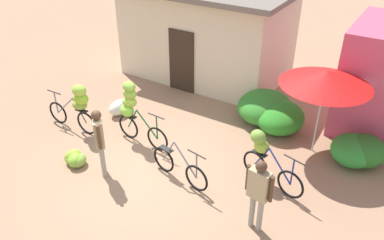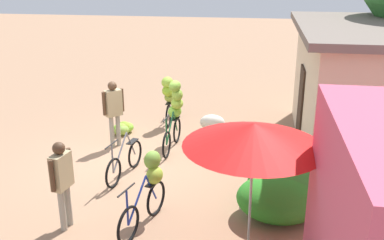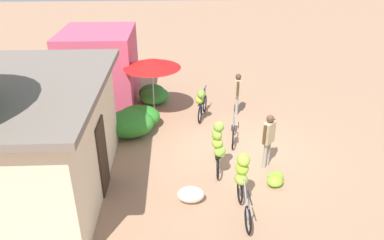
# 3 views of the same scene
# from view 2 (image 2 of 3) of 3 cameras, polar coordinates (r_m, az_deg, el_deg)

# --- Properties ---
(ground_plane) EXTENTS (60.00, 60.00, 0.00)m
(ground_plane) POSITION_cam_2_polar(r_m,az_deg,el_deg) (10.43, -7.53, -5.03)
(ground_plane) COLOR #9E7659
(building_low) EXTENTS (5.67, 3.75, 3.05)m
(building_low) POSITION_cam_2_polar(r_m,az_deg,el_deg) (11.25, 22.62, 3.80)
(building_low) COLOR beige
(building_low) RESTS_ON ground
(hedge_bush_front_left) EXTENTS (1.50, 1.64, 0.83)m
(hedge_bush_front_left) POSITION_cam_2_polar(r_m,az_deg,el_deg) (8.54, 12.84, -8.12)
(hedge_bush_front_left) COLOR #318129
(hedge_bush_front_left) RESTS_ON ground
(hedge_bush_front_right) EXTENTS (1.24, 1.49, 0.76)m
(hedge_bush_front_right) POSITION_cam_2_polar(r_m,az_deg,el_deg) (8.04, 11.23, -10.15)
(hedge_bush_front_right) COLOR #2C8725
(hedge_bush_front_right) RESTS_ON ground
(market_umbrella) EXTENTS (2.10, 2.10, 2.18)m
(market_umbrella) POSITION_cam_2_polar(r_m,az_deg,el_deg) (6.37, 8.11, -1.92)
(market_umbrella) COLOR beige
(market_umbrella) RESTS_ON ground
(bicycle_leftmost) EXTENTS (1.73, 0.40, 1.44)m
(bicycle_leftmost) POSITION_cam_2_polar(r_m,az_deg,el_deg) (12.27, -2.96, 3.20)
(bicycle_leftmost) COLOR black
(bicycle_leftmost) RESTS_ON ground
(bicycle_near_pile) EXTENTS (1.64, 0.47, 1.68)m
(bicycle_near_pile) POSITION_cam_2_polar(r_m,az_deg,el_deg) (10.77, -2.27, 1.33)
(bicycle_near_pile) COLOR black
(bicycle_near_pile) RESTS_ON ground
(bicycle_center_loaded) EXTENTS (1.62, 0.33, 0.98)m
(bicycle_center_loaded) POSITION_cam_2_polar(r_m,az_deg,el_deg) (9.46, -8.85, -5.43)
(bicycle_center_loaded) COLOR black
(bicycle_center_loaded) RESTS_ON ground
(bicycle_by_shop) EXTENTS (1.57, 0.53, 1.27)m
(bicycle_by_shop) POSITION_cam_2_polar(r_m,az_deg,el_deg) (7.68, -5.68, -8.51)
(bicycle_by_shop) COLOR black
(bicycle_by_shop) RESTS_ON ground
(banana_pile_on_ground) EXTENTS (0.75, 0.64, 0.32)m
(banana_pile_on_ground) POSITION_cam_2_polar(r_m,az_deg,el_deg) (11.93, -9.06, -1.10)
(banana_pile_on_ground) COLOR #82C533
(banana_pile_on_ground) RESTS_ON ground
(produce_sack) EXTENTS (0.47, 0.72, 0.44)m
(produce_sack) POSITION_cam_2_polar(r_m,az_deg,el_deg) (12.04, 2.69, -0.32)
(produce_sack) COLOR silver
(produce_sack) RESTS_ON ground
(person_vendor) EXTENTS (0.44, 0.42, 1.69)m
(person_vendor) POSITION_cam_2_polar(r_m,az_deg,el_deg) (10.85, -10.26, 1.67)
(person_vendor) COLOR gray
(person_vendor) RESTS_ON ground
(person_bystander) EXTENTS (0.57, 0.26, 1.61)m
(person_bystander) POSITION_cam_2_polar(r_m,az_deg,el_deg) (7.65, -16.72, -7.15)
(person_bystander) COLOR gray
(person_bystander) RESTS_ON ground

